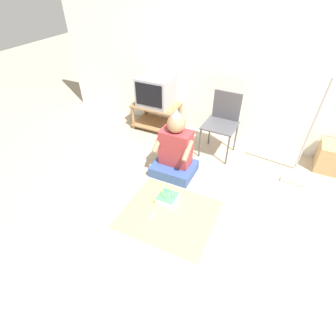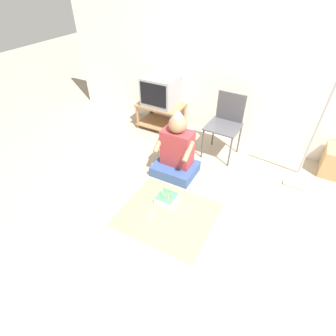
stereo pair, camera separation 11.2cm
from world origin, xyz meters
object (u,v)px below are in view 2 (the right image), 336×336
object	(u,v)px
dust_mop	(306,156)
person_seated	(176,153)
folding_chair	(226,121)
birthday_cake	(167,198)
tv	(161,91)

from	to	relation	value
dust_mop	person_seated	size ratio (longest dim) A/B	1.50
dust_mop	person_seated	world-z (taller)	dust_mop
dust_mop	person_seated	xyz separation A→B (m)	(-1.43, -0.54, -0.09)
folding_chair	person_seated	xyz separation A→B (m)	(-0.37, -0.74, -0.20)
person_seated	dust_mop	bearing A→B (deg)	20.62
folding_chair	birthday_cake	xyz separation A→B (m)	(-0.22, -1.28, -0.45)
dust_mop	birthday_cake	size ratio (longest dim) A/B	6.19
dust_mop	birthday_cake	world-z (taller)	dust_mop
birthday_cake	tv	bearing A→B (deg)	121.87
dust_mop	birthday_cake	bearing A→B (deg)	-139.68
folding_chair	birthday_cake	bearing A→B (deg)	-99.55
dust_mop	birthday_cake	distance (m)	1.71
tv	folding_chair	distance (m)	1.16
tv	dust_mop	world-z (taller)	dust_mop
folding_chair	dust_mop	size ratio (longest dim) A/B	0.64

